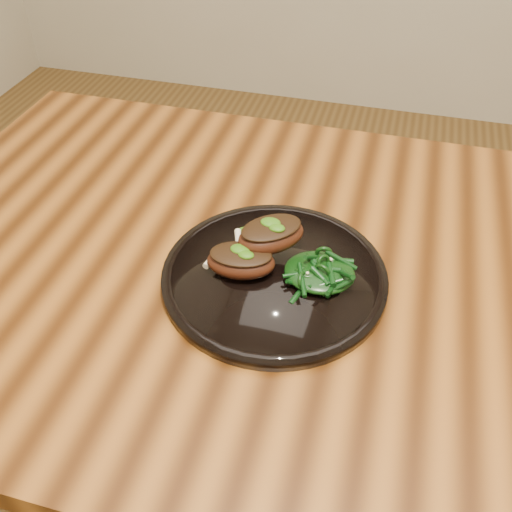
# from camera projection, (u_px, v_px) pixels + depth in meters

# --- Properties ---
(desk) EXTENTS (1.60, 0.80, 0.75)m
(desk) POSITION_uv_depth(u_px,v_px,m) (414.00, 329.00, 0.82)
(desk) COLOR #381A07
(desk) RESTS_ON ground
(plate) EXTENTS (0.30, 0.30, 0.02)m
(plate) POSITION_uv_depth(u_px,v_px,m) (274.00, 276.00, 0.77)
(plate) COLOR black
(plate) RESTS_ON desk
(lamb_chop_front) EXTENTS (0.10, 0.07, 0.04)m
(lamb_chop_front) POSITION_uv_depth(u_px,v_px,m) (241.00, 260.00, 0.76)
(lamb_chop_front) COLOR #3B180B
(lamb_chop_front) RESTS_ON plate
(lamb_chop_back) EXTENTS (0.11, 0.11, 0.04)m
(lamb_chop_back) POSITION_uv_depth(u_px,v_px,m) (271.00, 234.00, 0.77)
(lamb_chop_back) COLOR #3B180B
(lamb_chop_back) RESTS_ON plate
(herb_smear) EXTENTS (0.07, 0.05, 0.00)m
(herb_smear) POSITION_uv_depth(u_px,v_px,m) (260.00, 236.00, 0.82)
(herb_smear) COLOR #1E4D08
(herb_smear) RESTS_ON plate
(greens_heap) EXTENTS (0.09, 0.09, 0.04)m
(greens_heap) POSITION_uv_depth(u_px,v_px,m) (320.00, 269.00, 0.75)
(greens_heap) COLOR black
(greens_heap) RESTS_ON plate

